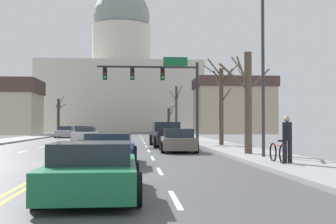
% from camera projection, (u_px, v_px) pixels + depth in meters
% --- Properties ---
extents(ground, '(20.00, 180.00, 0.20)m').
position_uv_depth(ground, '(66.00, 162.00, 16.80)').
color(ground, '#48484D').
extents(signal_gantry, '(7.91, 0.41, 6.64)m').
position_uv_depth(signal_gantry, '(161.00, 81.00, 33.00)').
color(signal_gantry, '#28282D').
rests_on(signal_gantry, ground).
extents(street_lamp_right, '(2.04, 0.24, 8.83)m').
position_uv_depth(street_lamp_right, '(258.00, 37.00, 18.29)').
color(street_lamp_right, '#333338').
rests_on(street_lamp_right, ground).
extents(capitol_building, '(31.94, 21.93, 32.74)m').
position_uv_depth(capitol_building, '(122.00, 82.00, 90.06)').
color(capitol_building, beige).
rests_on(capitol_building, ground).
extents(pickup_truck_near_00, '(2.37, 5.76, 1.68)m').
position_uv_depth(pickup_truck_near_00, '(167.00, 135.00, 29.38)').
color(pickup_truck_near_00, black).
rests_on(pickup_truck_near_00, ground).
extents(sedan_near_01, '(2.08, 4.27, 1.28)m').
position_uv_depth(sedan_near_01, '(178.00, 141.00, 23.55)').
color(sedan_near_01, '#6B6056').
rests_on(sedan_near_01, ground).
extents(sedan_near_02, '(2.09, 4.45, 1.19)m').
position_uv_depth(sedan_near_02, '(110.00, 150.00, 16.02)').
color(sedan_near_02, navy).
rests_on(sedan_near_02, ground).
extents(sedan_near_03, '(2.04, 4.37, 1.15)m').
position_uv_depth(sedan_near_03, '(93.00, 171.00, 9.05)').
color(sedan_near_03, '#1E7247').
rests_on(sedan_near_03, ground).
extents(sedan_oncoming_00, '(2.17, 4.58, 1.24)m').
position_uv_depth(sedan_oncoming_00, '(85.00, 135.00, 38.71)').
color(sedan_oncoming_00, silver).
rests_on(sedan_oncoming_00, ground).
extents(sedan_oncoming_01, '(2.09, 4.55, 1.30)m').
position_uv_depth(sedan_oncoming_01, '(65.00, 132.00, 48.66)').
color(sedan_oncoming_01, '#9EA3A8').
rests_on(sedan_oncoming_01, ground).
extents(sedan_oncoming_02, '(2.10, 4.31, 1.27)m').
position_uv_depth(sedan_oncoming_02, '(80.00, 131.00, 61.78)').
color(sedan_oncoming_02, '#6B6056').
rests_on(sedan_oncoming_02, ground).
extents(sedan_oncoming_03, '(2.09, 4.31, 1.18)m').
position_uv_depth(sedan_oncoming_03, '(87.00, 130.00, 69.95)').
color(sedan_oncoming_03, silver).
rests_on(sedan_oncoming_03, ground).
extents(flank_building_02, '(12.29, 8.47, 8.83)m').
position_uv_depth(flank_building_02, '(234.00, 106.00, 67.44)').
color(flank_building_02, tan).
rests_on(flank_building_02, ground).
extents(bare_tree_00, '(2.76, 2.08, 4.83)m').
position_uv_depth(bare_tree_00, '(247.00, 100.00, 20.16)').
color(bare_tree_00, brown).
rests_on(bare_tree_00, ground).
extents(bare_tree_02, '(1.98, 2.46, 5.88)m').
position_uv_depth(bare_tree_02, '(221.00, 102.00, 28.41)').
color(bare_tree_02, '#4C3D2D').
rests_on(bare_tree_02, ground).
extents(bare_tree_04, '(1.35, 2.37, 6.12)m').
position_uv_depth(bare_tree_04, '(176.00, 109.00, 52.77)').
color(bare_tree_04, '#423328').
rests_on(bare_tree_04, ground).
extents(bare_tree_05, '(1.46, 2.11, 5.44)m').
position_uv_depth(bare_tree_05, '(58.00, 115.00, 60.52)').
color(bare_tree_05, '#423328').
rests_on(bare_tree_05, ground).
extents(bare_tree_06, '(1.19, 1.76, 4.54)m').
position_uv_depth(bare_tree_06, '(169.00, 120.00, 70.12)').
color(bare_tree_06, '#423328').
rests_on(bare_tree_06, ground).
extents(pedestrian_00, '(0.35, 0.34, 1.68)m').
position_uv_depth(pedestrian_00, '(287.00, 137.00, 15.17)').
color(pedestrian_00, black).
rests_on(pedestrian_00, ground).
extents(bicycle_parked, '(0.12, 1.77, 0.85)m').
position_uv_depth(bicycle_parked, '(278.00, 153.00, 15.44)').
color(bicycle_parked, black).
rests_on(bicycle_parked, ground).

